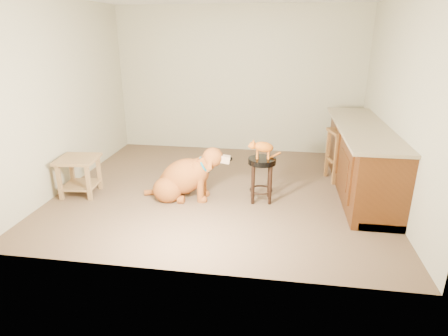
% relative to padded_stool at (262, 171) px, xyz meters
% --- Properties ---
extents(floor, '(4.50, 4.00, 0.01)m').
position_rel_padded_stool_xyz_m(floor, '(-0.58, 0.28, -0.42)').
color(floor, brown).
rests_on(floor, ground).
extents(room_shell, '(4.54, 4.04, 2.62)m').
position_rel_padded_stool_xyz_m(room_shell, '(-0.58, 0.28, 1.25)').
color(room_shell, '#A9A588').
rests_on(room_shell, ground).
extents(cabinet_run, '(0.70, 2.56, 0.94)m').
position_rel_padded_stool_xyz_m(cabinet_run, '(1.37, 0.58, 0.02)').
color(cabinet_run, '#47240C').
rests_on(cabinet_run, ground).
extents(padded_stool, '(0.36, 0.36, 0.60)m').
position_rel_padded_stool_xyz_m(padded_stool, '(0.00, 0.00, 0.00)').
color(padded_stool, black).
rests_on(padded_stool, ground).
extents(wood_stool, '(0.51, 0.51, 0.78)m').
position_rel_padded_stool_xyz_m(wood_stool, '(1.16, 0.94, -0.02)').
color(wood_stool, brown).
rests_on(wood_stool, ground).
extents(side_table, '(0.57, 0.57, 0.53)m').
position_rel_padded_stool_xyz_m(side_table, '(-2.50, -0.17, -0.07)').
color(side_table, olive).
rests_on(side_table, ground).
extents(golden_retriever, '(1.24, 0.61, 0.79)m').
position_rel_padded_stool_xyz_m(golden_retriever, '(-1.04, -0.07, -0.13)').
color(golden_retriever, brown).
rests_on(golden_retriever, ground).
extents(tabby_kitten, '(0.43, 0.19, 0.27)m').
position_rel_padded_stool_xyz_m(tabby_kitten, '(-0.01, 0.00, 0.32)').
color(tabby_kitten, '#A24C10').
rests_on(tabby_kitten, padded_stool).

